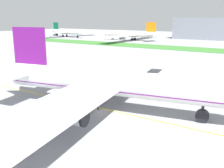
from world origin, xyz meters
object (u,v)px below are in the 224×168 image
at_px(ground_crew_wingwalker_port, 65,99).
at_px(ground_crew_marshaller_front, 98,105).
at_px(parked_airliner_far_centre, 131,34).
at_px(parked_airliner_far_left, 66,32).
at_px(airliner_foreground, 107,83).

height_order(ground_crew_wingwalker_port, ground_crew_marshaller_front, ground_crew_wingwalker_port).
xyz_separation_m(ground_crew_wingwalker_port, parked_airliner_far_centre, (-67.80, 148.69, 3.91)).
height_order(ground_crew_marshaller_front, parked_airliner_far_centre, parked_airliner_far_centre).
height_order(ground_crew_wingwalker_port, parked_airliner_far_left, parked_airliner_far_left).
relative_size(parked_airliner_far_left, parked_airliner_far_centre, 0.95).
bearing_deg(parked_airliner_far_centre, airliner_foreground, -62.16).
bearing_deg(airliner_foreground, ground_crew_marshaller_front, -130.71).
bearing_deg(ground_crew_wingwalker_port, parked_airliner_far_left, 132.90).
bearing_deg(parked_airliner_far_left, ground_crew_marshaller_front, -45.32).
distance_m(ground_crew_marshaller_front, parked_airliner_far_left, 210.17).
bearing_deg(parked_airliner_far_centre, ground_crew_marshaller_front, -62.77).
relative_size(airliner_foreground, parked_airliner_far_centre, 1.05).
relative_size(airliner_foreground, ground_crew_marshaller_front, 53.54).
xyz_separation_m(airliner_foreground, parked_airliner_far_centre, (-77.51, 146.75, -0.50)).
bearing_deg(ground_crew_marshaller_front, parked_airliner_far_left, 134.68).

